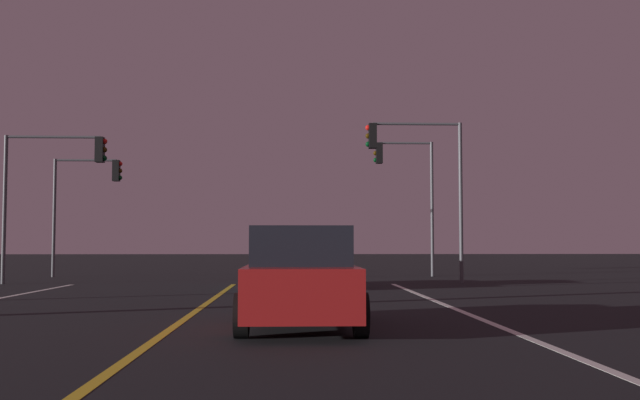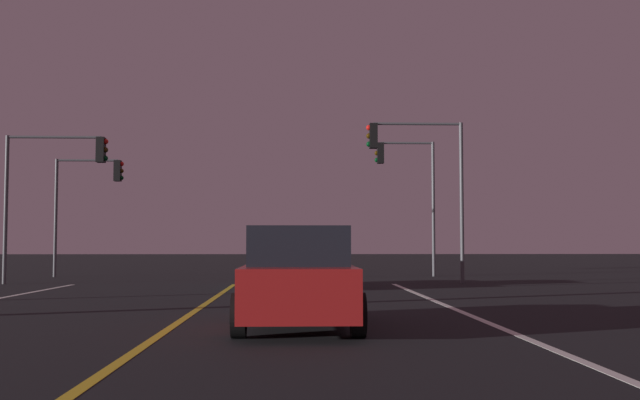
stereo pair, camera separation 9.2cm
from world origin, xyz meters
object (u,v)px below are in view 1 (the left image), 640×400
traffic_light_near_left (55,172)px  traffic_light_far_left (88,189)px  car_ahead_far (294,262)px  traffic_light_near_right (416,164)px  car_lead_same_lane (300,279)px  traffic_light_far_right (405,178)px

traffic_light_near_left → traffic_light_far_left: (-0.34, 5.50, -0.18)m
car_ahead_far → traffic_light_near_left: bearing=74.0°
traffic_light_near_right → traffic_light_near_left: bearing=-0.0°
car_lead_same_lane → traffic_light_near_left: traffic_light_near_left is taller
car_ahead_far → traffic_light_far_left: 12.20m
traffic_light_near_right → traffic_light_far_right: 5.52m
car_lead_same_lane → car_ahead_far: same height
traffic_light_near_right → car_lead_same_lane: bearing=72.8°
car_lead_same_lane → traffic_light_near_left: bearing=31.3°
car_lead_same_lane → traffic_light_far_right: traffic_light_far_right is taller
traffic_light_near_right → traffic_light_far_left: size_ratio=1.15×
traffic_light_near_left → traffic_light_far_right: (13.33, 5.50, 0.35)m
car_lead_same_lane → traffic_light_far_left: bearing=24.5°
car_ahead_far → traffic_light_far_left: bearing=48.0°
car_ahead_far → traffic_light_far_right: traffic_light_far_right is taller
car_lead_same_lane → traffic_light_far_right: 20.39m
traffic_light_near_left → traffic_light_far_right: 14.42m
traffic_light_far_right → traffic_light_far_left: (-13.67, -0.00, -0.53)m
car_ahead_far → traffic_light_far_left: traffic_light_far_left is taller
traffic_light_far_right → traffic_light_far_left: size_ratio=1.16×
car_lead_same_lane → traffic_light_far_left: (-8.87, 19.51, 2.93)m
traffic_light_near_right → traffic_light_far_right: traffic_light_far_right is taller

